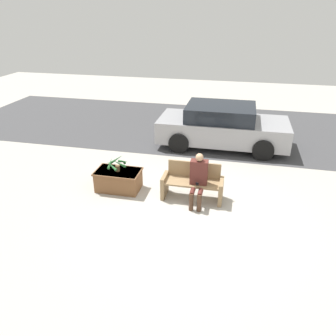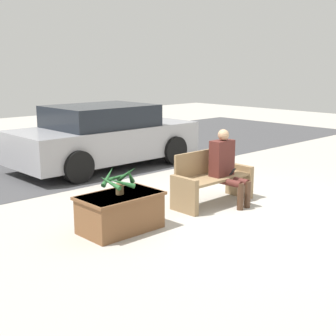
# 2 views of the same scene
# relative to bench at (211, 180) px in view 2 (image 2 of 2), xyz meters

# --- Properties ---
(ground_plane) EXTENTS (30.00, 30.00, 0.00)m
(ground_plane) POSITION_rel_bench_xyz_m (0.05, -0.58, -0.40)
(ground_plane) COLOR #ADA89E
(road_surface) EXTENTS (20.00, 6.00, 0.01)m
(road_surface) POSITION_rel_bench_xyz_m (0.05, 5.29, -0.39)
(road_surface) COLOR #424244
(road_surface) RESTS_ON ground_plane
(bench) EXTENTS (1.46, 0.54, 0.86)m
(bench) POSITION_rel_bench_xyz_m (0.00, 0.00, 0.00)
(bench) COLOR #8C704C
(bench) RESTS_ON ground_plane
(person_seated) EXTENTS (0.40, 0.63, 1.23)m
(person_seated) POSITION_rel_bench_xyz_m (0.15, -0.18, 0.27)
(person_seated) COLOR #51231E
(person_seated) RESTS_ON ground_plane
(planter_box) EXTENTS (1.13, 0.69, 0.52)m
(planter_box) POSITION_rel_bench_xyz_m (-1.89, -0.01, -0.12)
(planter_box) COLOR brown
(planter_box) RESTS_ON ground_plane
(potted_plant) EXTENTS (0.55, 0.57, 0.41)m
(potted_plant) POSITION_rel_bench_xyz_m (-1.89, -0.00, 0.33)
(potted_plant) COLOR brown
(potted_plant) RESTS_ON planter_box
(parked_car) EXTENTS (4.18, 1.98, 1.38)m
(parked_car) POSITION_rel_bench_xyz_m (0.42, 3.54, 0.29)
(parked_car) COLOR #99999E
(parked_car) RESTS_ON ground_plane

